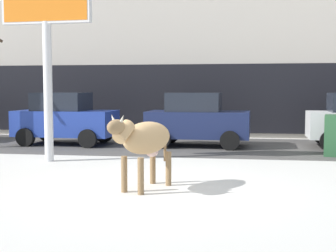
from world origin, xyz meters
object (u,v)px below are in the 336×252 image
(pedestrian_near_billboard, at_px, (272,116))
(car_navy_hatchback, at_px, (197,120))
(cow_tan, at_px, (145,140))
(billboard, at_px, (46,2))
(car_blue_hatchback, at_px, (65,119))

(pedestrian_near_billboard, bearing_deg, car_navy_hatchback, -129.81)
(pedestrian_near_billboard, bearing_deg, cow_tan, -106.82)
(billboard, distance_m, car_blue_hatchback, 5.21)
(car_blue_hatchback, distance_m, pedestrian_near_billboard, 8.25)
(cow_tan, height_order, pedestrian_near_billboard, pedestrian_near_billboard)
(car_blue_hatchback, relative_size, pedestrian_near_billboard, 2.06)
(car_navy_hatchback, xyz_separation_m, pedestrian_near_billboard, (2.76, 3.31, -0.05))
(pedestrian_near_billboard, bearing_deg, car_blue_hatchback, -155.40)
(billboard, relative_size, car_navy_hatchback, 1.56)
(cow_tan, height_order, car_navy_hatchback, car_navy_hatchback)
(car_blue_hatchback, bearing_deg, cow_tan, -58.03)
(billboard, bearing_deg, car_blue_hatchback, 104.83)
(car_blue_hatchback, bearing_deg, billboard, -75.17)
(cow_tan, bearing_deg, pedestrian_near_billboard, 73.18)
(car_blue_hatchback, distance_m, car_navy_hatchback, 4.75)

